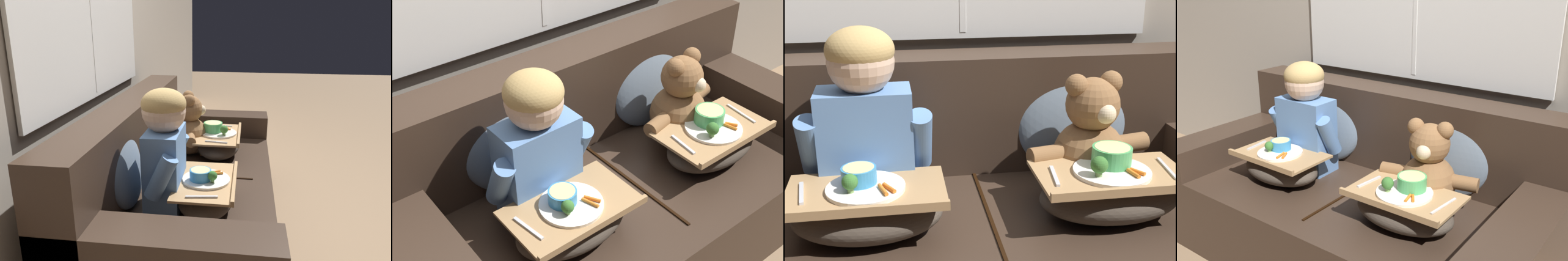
% 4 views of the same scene
% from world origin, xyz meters
% --- Properties ---
extents(ground_plane, '(14.00, 14.00, 0.00)m').
position_xyz_m(ground_plane, '(0.00, 0.00, 0.00)').
color(ground_plane, '#8E7051').
extents(wall_back_with_window, '(8.00, 0.08, 2.60)m').
position_xyz_m(wall_back_with_window, '(0.00, 0.60, 1.31)').
color(wall_back_with_window, '#A89E8E').
rests_on(wall_back_with_window, ground_plane).
extents(couch, '(1.97, 0.96, 0.85)m').
position_xyz_m(couch, '(0.00, 0.07, 0.30)').
color(couch, '#38281E').
rests_on(couch, ground_plane).
extents(throw_pillow_behind_child, '(0.43, 0.21, 0.45)m').
position_xyz_m(throw_pillow_behind_child, '(-0.38, 0.29, 0.61)').
color(throw_pillow_behind_child, slate).
rests_on(throw_pillow_behind_child, couch).
extents(throw_pillow_behind_teddy, '(0.45, 0.22, 0.46)m').
position_xyz_m(throw_pillow_behind_teddy, '(0.38, 0.29, 0.61)').
color(throw_pillow_behind_teddy, slate).
rests_on(throw_pillow_behind_teddy, couch).
extents(child_figure, '(0.43, 0.21, 0.60)m').
position_xyz_m(child_figure, '(-0.38, 0.07, 0.74)').
color(child_figure, '#5B84BC').
rests_on(child_figure, couch).
extents(teddy_bear, '(0.47, 0.33, 0.43)m').
position_xyz_m(teddy_bear, '(0.38, 0.06, 0.59)').
color(teddy_bear, brown).
rests_on(teddy_bear, couch).
extents(lap_tray_child, '(0.47, 0.29, 0.22)m').
position_xyz_m(lap_tray_child, '(-0.38, -0.13, 0.49)').
color(lap_tray_child, '#473D33').
rests_on(lap_tray_child, child_figure).
extents(lap_tray_teddy, '(0.48, 0.30, 0.23)m').
position_xyz_m(lap_tray_teddy, '(0.38, -0.13, 0.49)').
color(lap_tray_teddy, '#473D33').
rests_on(lap_tray_teddy, teddy_bear).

